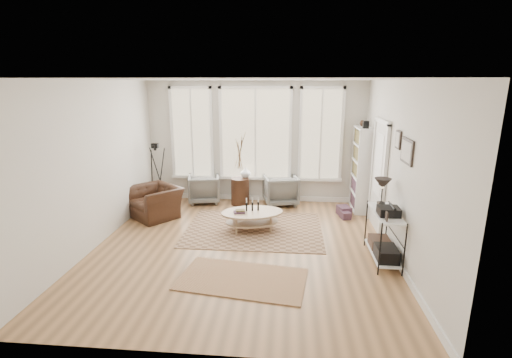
# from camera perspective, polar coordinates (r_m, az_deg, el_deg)

# --- Properties ---
(room) EXTENTS (5.50, 5.54, 2.90)m
(room) POSITION_cam_1_polar(r_m,az_deg,el_deg) (6.33, -2.08, 1.57)
(room) COLOR #A7794B
(room) RESTS_ON ground
(bay_window) EXTENTS (4.14, 0.12, 2.24)m
(bay_window) POSITION_cam_1_polar(r_m,az_deg,el_deg) (8.93, -0.09, 6.64)
(bay_window) COLOR #D3C188
(bay_window) RESTS_ON ground
(door) EXTENTS (0.09, 1.06, 2.22)m
(door) POSITION_cam_1_polar(r_m,az_deg,el_deg) (7.65, 18.35, 0.81)
(door) COLOR silver
(door) RESTS_ON ground
(bookcase) EXTENTS (0.31, 0.85, 2.06)m
(bookcase) POSITION_cam_1_polar(r_m,az_deg,el_deg) (8.69, 15.84, 1.47)
(bookcase) COLOR white
(bookcase) RESTS_ON ground
(low_shelf) EXTENTS (0.38, 1.08, 1.30)m
(low_shelf) POSITION_cam_1_polar(r_m,az_deg,el_deg) (6.45, 19.10, -7.53)
(low_shelf) COLOR white
(low_shelf) RESTS_ON ground
(wall_art) EXTENTS (0.04, 0.88, 0.44)m
(wall_art) POSITION_cam_1_polar(r_m,az_deg,el_deg) (6.17, 21.89, 4.44)
(wall_art) COLOR black
(wall_art) RESTS_ON ground
(rug_main) EXTENTS (2.68, 2.01, 0.01)m
(rug_main) POSITION_cam_1_polar(r_m,az_deg,el_deg) (7.49, -0.31, -7.72)
(rug_main) COLOR brown
(rug_main) RESTS_ON ground
(rug_runner) EXTENTS (2.00, 1.29, 0.01)m
(rug_runner) POSITION_cam_1_polar(r_m,az_deg,el_deg) (5.74, -2.13, -15.10)
(rug_runner) COLOR brown
(rug_runner) RESTS_ON ground
(coffee_table) EXTENTS (1.37, 1.05, 0.56)m
(coffee_table) POSITION_cam_1_polar(r_m,az_deg,el_deg) (7.36, -0.65, -5.66)
(coffee_table) COLOR tan
(coffee_table) RESTS_ON ground
(armchair_left) EXTENTS (0.88, 0.89, 0.69)m
(armchair_left) POSITION_cam_1_polar(r_m,az_deg,el_deg) (9.13, -8.00, -1.45)
(armchair_left) COLOR slate
(armchair_left) RESTS_ON ground
(armchair_right) EXTENTS (0.92, 0.93, 0.71)m
(armchair_right) POSITION_cam_1_polar(r_m,az_deg,el_deg) (8.90, 3.78, -1.67)
(armchair_right) COLOR slate
(armchair_right) RESTS_ON ground
(side_table) EXTENTS (0.43, 0.43, 1.82)m
(side_table) POSITION_cam_1_polar(r_m,az_deg,el_deg) (8.74, -2.49, 1.54)
(side_table) COLOR #331C11
(side_table) RESTS_ON ground
(vase) EXTENTS (0.24, 0.24, 0.25)m
(vase) POSITION_cam_1_polar(r_m,az_deg,el_deg) (8.84, -1.62, 1.04)
(vase) COLOR silver
(vase) RESTS_ON side_table
(accent_chair) EXTENTS (1.36, 1.35, 0.67)m
(accent_chair) POSITION_cam_1_polar(r_m,az_deg,el_deg) (8.37, -15.28, -3.41)
(accent_chair) COLOR #331C11
(accent_chair) RESTS_ON ground
(tripod_camera) EXTENTS (0.53, 0.53, 1.51)m
(tripod_camera) POSITION_cam_1_polar(r_m,az_deg,el_deg) (8.94, -14.96, 0.16)
(tripod_camera) COLOR black
(tripod_camera) RESTS_ON ground
(book_stack_near) EXTENTS (0.33, 0.37, 0.20)m
(book_stack_near) POSITION_cam_1_polar(r_m,az_deg,el_deg) (8.45, 13.37, -4.77)
(book_stack_near) COLOR maroon
(book_stack_near) RESTS_ON ground
(book_stack_far) EXTENTS (0.24, 0.28, 0.15)m
(book_stack_far) POSITION_cam_1_polar(r_m,az_deg,el_deg) (8.26, 13.57, -5.42)
(book_stack_far) COLOR maroon
(book_stack_far) RESTS_ON ground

